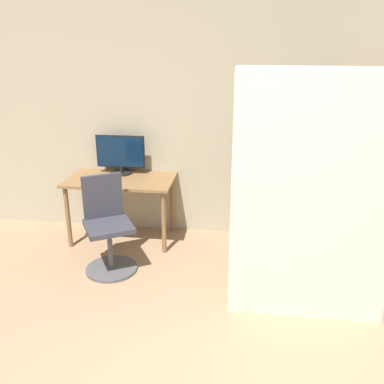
{
  "coord_description": "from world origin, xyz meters",
  "views": [
    {
      "loc": [
        -0.05,
        -1.42,
        2.26
      ],
      "look_at": [
        -0.47,
        1.82,
        1.05
      ],
      "focal_mm": 40.0,
      "sensor_mm": 36.0,
      "label": 1
    }
  ],
  "objects_px": {
    "bookshelf": "(358,161)",
    "mattress_near": "(314,204)",
    "office_chair": "(108,232)",
    "mattress_far": "(310,193)",
    "monitor": "(121,154)"
  },
  "relations": [
    {
      "from": "bookshelf",
      "to": "mattress_near",
      "type": "relative_size",
      "value": 0.93
    },
    {
      "from": "office_chair",
      "to": "mattress_far",
      "type": "height_order",
      "value": "mattress_far"
    },
    {
      "from": "monitor",
      "to": "mattress_far",
      "type": "distance_m",
      "value": 2.28
    },
    {
      "from": "bookshelf",
      "to": "office_chair",
      "type": "bearing_deg",
      "value": -160.25
    },
    {
      "from": "mattress_far",
      "to": "monitor",
      "type": "bearing_deg",
      "value": 149.61
    },
    {
      "from": "monitor",
      "to": "office_chair",
      "type": "bearing_deg",
      "value": -84.04
    },
    {
      "from": "office_chair",
      "to": "mattress_near",
      "type": "height_order",
      "value": "mattress_near"
    },
    {
      "from": "monitor",
      "to": "mattress_near",
      "type": "bearing_deg",
      "value": -35.47
    },
    {
      "from": "monitor",
      "to": "bookshelf",
      "type": "height_order",
      "value": "bookshelf"
    },
    {
      "from": "office_chair",
      "to": "mattress_far",
      "type": "bearing_deg",
      "value": -8.82
    },
    {
      "from": "monitor",
      "to": "mattress_far",
      "type": "xyz_separation_m",
      "value": [
        1.97,
        -1.15,
        0.05
      ]
    },
    {
      "from": "office_chair",
      "to": "bookshelf",
      "type": "height_order",
      "value": "bookshelf"
    },
    {
      "from": "monitor",
      "to": "mattress_far",
      "type": "bearing_deg",
      "value": -30.39
    },
    {
      "from": "office_chair",
      "to": "mattress_far",
      "type": "relative_size",
      "value": 0.47
    },
    {
      "from": "mattress_far",
      "to": "office_chair",
      "type": "bearing_deg",
      "value": 171.18
    }
  ]
}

